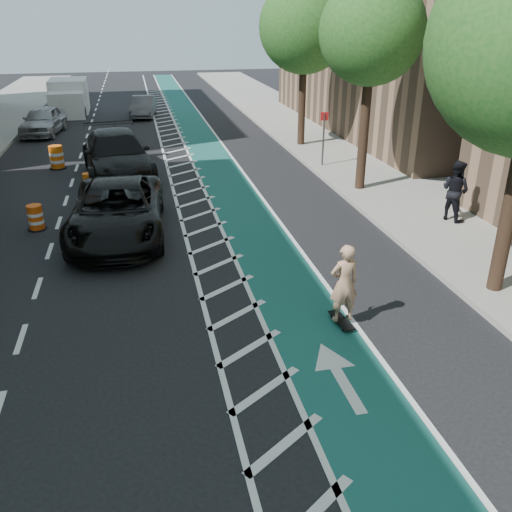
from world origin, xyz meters
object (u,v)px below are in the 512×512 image
object	(u,v)px
suv_near	(117,211)
barrel_a	(36,218)
suv_far	(117,155)
skateboarder	(344,283)

from	to	relation	value
suv_near	barrel_a	xyz separation A→B (m)	(-2.60, 1.13, -0.45)
suv_far	suv_near	bearing A→B (deg)	-95.83
suv_near	barrel_a	size ratio (longest dim) A/B	7.34
suv_far	barrel_a	world-z (taller)	suv_far
skateboarder	suv_far	distance (m)	14.31
barrel_a	suv_near	bearing A→B (deg)	-23.43
suv_near	suv_far	world-z (taller)	suv_far
suv_far	skateboarder	bearing A→B (deg)	-76.26
suv_near	suv_far	distance (m)	6.91
skateboarder	barrel_a	size ratio (longest dim) A/B	2.22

